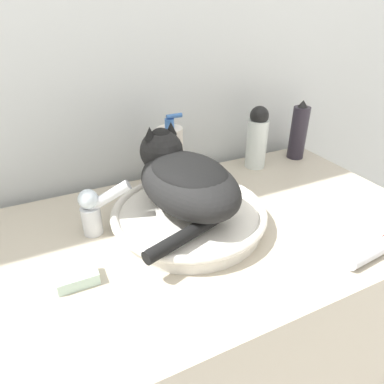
{
  "coord_description": "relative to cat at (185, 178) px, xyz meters",
  "views": [
    {
      "loc": [
        -0.31,
        -0.28,
        1.3
      ],
      "look_at": [
        -0.03,
        0.31,
        0.93
      ],
      "focal_mm": 32.0,
      "sensor_mm": 36.0,
      "label": 1
    }
  ],
  "objects": [
    {
      "name": "sink_basin",
      "position": [
        0.0,
        -0.01,
        -0.09
      ],
      "size": [
        0.36,
        0.36,
        0.05
      ],
      "color": "white",
      "rests_on": "vanity_counter"
    },
    {
      "name": "vanity_counter",
      "position": [
        0.03,
        -0.04,
        -0.53
      ],
      "size": [
        1.1,
        0.6,
        0.83
      ],
      "color": "#B2A893",
      "rests_on": "ground_plane"
    },
    {
      "name": "soap_pump_bottle",
      "position": [
        0.04,
        0.19,
        -0.03
      ],
      "size": [
        0.07,
        0.07,
        0.21
      ],
      "color": "silver",
      "rests_on": "vanity_counter"
    },
    {
      "name": "hairspray_can_black",
      "position": [
        0.5,
        0.19,
        -0.03
      ],
      "size": [
        0.05,
        0.05,
        0.19
      ],
      "color": "#28232D",
      "rests_on": "vanity_counter"
    },
    {
      "name": "soap_bar",
      "position": [
        -0.27,
        -0.1,
        -0.11
      ],
      "size": [
        0.08,
        0.05,
        0.02
      ],
      "color": "silver",
      "rests_on": "vanity_counter"
    },
    {
      "name": "faucet",
      "position": [
        -0.2,
        0.05,
        -0.06
      ],
      "size": [
        0.12,
        0.06,
        0.13
      ],
      "rotation": [
        0.0,
        0.0,
        -0.31
      ],
      "color": "silver",
      "rests_on": "vanity_counter"
    },
    {
      "name": "wall_back",
      "position": [
        0.03,
        0.32,
        0.25
      ],
      "size": [
        8.0,
        0.05,
        2.4
      ],
      "color": "silver",
      "rests_on": "ground_plane"
    },
    {
      "name": "cream_tube",
      "position": [
        0.3,
        -0.28,
        -0.1
      ],
      "size": [
        0.15,
        0.05,
        0.04
      ],
      "rotation": [
        0.0,
        0.0,
        0.09
      ],
      "color": "silver",
      "rests_on": "vanity_counter"
    },
    {
      "name": "cat",
      "position": [
        0.0,
        0.0,
        0.0
      ],
      "size": [
        0.27,
        0.32,
        0.17
      ],
      "rotation": [
        0.0,
        0.0,
        1.75
      ],
      "color": "black",
      "rests_on": "sink_basin"
    },
    {
      "name": "lotion_bottle_white",
      "position": [
        0.33,
        0.19,
        -0.02
      ],
      "size": [
        0.06,
        0.06,
        0.19
      ],
      "color": "silver",
      "rests_on": "vanity_counter"
    }
  ]
}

